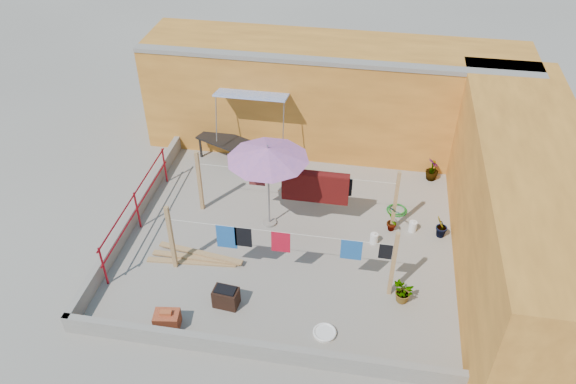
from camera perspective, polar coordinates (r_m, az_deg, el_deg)
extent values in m
plane|color=#9E998E|center=(14.10, 0.17, -4.78)|extent=(80.00, 80.00, 0.00)
cube|color=orange|center=(16.98, 4.57, 9.70)|extent=(11.00, 2.40, 3.20)
cube|color=gray|center=(15.36, 4.43, 13.02)|extent=(11.00, 0.35, 0.12)
cube|color=#2D51B2|center=(15.62, -3.72, 9.82)|extent=(2.00, 0.79, 0.22)
cylinder|color=gray|center=(15.85, -7.30, 7.34)|extent=(0.03, 0.30, 1.28)
cylinder|color=gray|center=(15.45, -0.47, 6.80)|extent=(0.03, 0.30, 1.28)
cube|color=orange|center=(13.42, 22.66, -1.90)|extent=(2.40, 9.00, 3.20)
cube|color=gray|center=(11.57, -2.92, -15.79)|extent=(8.30, 0.16, 0.44)
cube|color=gray|center=(15.02, -15.37, -2.21)|extent=(0.16, 7.30, 0.44)
cylinder|color=maroon|center=(13.28, -18.24, -7.18)|extent=(0.05, 0.05, 1.10)
cylinder|color=maroon|center=(14.59, -15.05, -1.81)|extent=(0.05, 0.05, 1.10)
cylinder|color=maroon|center=(16.03, -12.42, 2.64)|extent=(0.05, 0.05, 1.10)
cylinder|color=maroon|center=(14.29, -15.37, -0.25)|extent=(0.04, 4.20, 0.04)
cylinder|color=maroon|center=(14.56, -15.08, -1.65)|extent=(0.04, 4.20, 0.04)
cube|color=tan|center=(13.06, -11.78, -4.58)|extent=(0.09, 0.09, 1.80)
cube|color=tan|center=(12.38, 10.64, -7.24)|extent=(0.09, 0.09, 1.80)
cube|color=tan|center=(14.04, 10.85, -0.98)|extent=(0.09, 0.09, 1.80)
cube|color=tan|center=(14.65, -8.98, 1.09)|extent=(0.09, 0.09, 1.80)
cylinder|color=silver|center=(12.11, -0.93, -4.09)|extent=(5.00, 0.01, 0.01)
cylinder|color=silver|center=(13.80, 0.74, 1.89)|extent=(5.00, 0.01, 0.01)
cube|color=#480C0C|center=(13.96, 2.79, 0.50)|extent=(1.67, 0.22, 0.81)
cube|color=black|center=(13.85, 5.85, 0.50)|extent=(0.33, 0.02, 0.51)
cube|color=#5B2020|center=(14.10, -3.19, 1.49)|extent=(0.41, 0.02, 0.48)
cube|color=#1C529A|center=(12.54, -6.26, -4.54)|extent=(0.46, 0.02, 0.63)
cube|color=black|center=(12.42, -4.57, -4.59)|extent=(0.38, 0.02, 0.54)
cube|color=#B10E23|center=(12.29, -0.74, -5.10)|extent=(0.42, 0.02, 0.56)
cube|color=#1C529A|center=(12.16, 6.45, -5.86)|extent=(0.46, 0.02, 0.54)
cube|color=black|center=(12.13, 9.88, -5.98)|extent=(0.29, 0.02, 0.41)
cylinder|color=gray|center=(14.53, -1.89, -3.12)|extent=(0.36, 0.36, 0.06)
cylinder|color=gray|center=(13.83, -1.98, 0.39)|extent=(0.04, 0.04, 2.29)
cone|color=#BE669D|center=(13.24, -2.07, 3.94)|extent=(2.52, 2.52, 0.32)
cylinder|color=gray|center=(13.14, -2.09, 4.59)|extent=(0.04, 0.04, 0.10)
cube|color=black|center=(16.66, -6.58, 5.32)|extent=(1.68, 1.29, 0.06)
cube|color=black|center=(17.03, -8.87, 4.49)|extent=(0.06, 0.06, 0.66)
cube|color=black|center=(17.41, -7.59, 5.41)|extent=(0.06, 0.06, 0.66)
cube|color=black|center=(16.30, -5.33, 3.15)|extent=(0.06, 0.06, 0.66)
cube|color=black|center=(16.69, -4.08, 4.13)|extent=(0.06, 0.06, 0.66)
cube|color=#AB4727|center=(12.33, -12.17, -12.60)|extent=(0.58, 0.45, 0.38)
cube|color=#A45026|center=(12.16, -12.31, -11.90)|extent=(0.25, 0.15, 0.08)
cube|color=tan|center=(13.67, -9.77, -7.03)|extent=(2.15, 0.33, 0.04)
cube|color=tan|center=(13.69, -9.32, -6.59)|extent=(2.15, 0.15, 0.04)
cube|color=tan|center=(13.72, -8.87, -6.15)|extent=(2.15, 0.45, 0.04)
cube|color=black|center=(12.50, -6.31, -10.59)|extent=(0.57, 0.41, 0.45)
cube|color=black|center=(12.32, -6.39, -9.84)|extent=(0.47, 0.31, 0.04)
cylinder|color=silver|center=(12.08, 3.73, -14.11)|extent=(0.47, 0.47, 0.06)
torus|color=silver|center=(12.06, 3.74, -14.02)|extent=(0.50, 0.50, 0.05)
cylinder|color=silver|center=(14.07, 8.73, -4.70)|extent=(0.20, 0.20, 0.27)
cylinder|color=silver|center=(13.96, 8.78, -4.22)|extent=(0.05, 0.05, 0.05)
cylinder|color=silver|center=(14.58, 12.55, -3.44)|extent=(0.21, 0.21, 0.28)
cylinder|color=silver|center=(14.48, 12.64, -2.96)|extent=(0.06, 0.06, 0.05)
torus|color=#19741E|center=(15.20, 10.99, -1.83)|extent=(0.55, 0.55, 0.04)
torus|color=#19741E|center=(15.18, 11.01, -1.71)|extent=(0.46, 0.46, 0.04)
imported|color=#1F5B1A|center=(15.37, 3.18, 0.99)|extent=(0.81, 0.77, 0.71)
imported|color=#1F5B1A|center=(16.40, 14.45, 2.22)|extent=(0.47, 0.47, 0.66)
imported|color=#1F5B1A|center=(14.34, 10.62, -2.61)|extent=(0.50, 0.49, 0.80)
imported|color=#1F5B1A|center=(14.46, 15.32, -3.44)|extent=(0.40, 0.44, 0.65)
imported|color=#1F5B1A|center=(12.69, 11.67, -9.98)|extent=(0.49, 0.55, 0.57)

